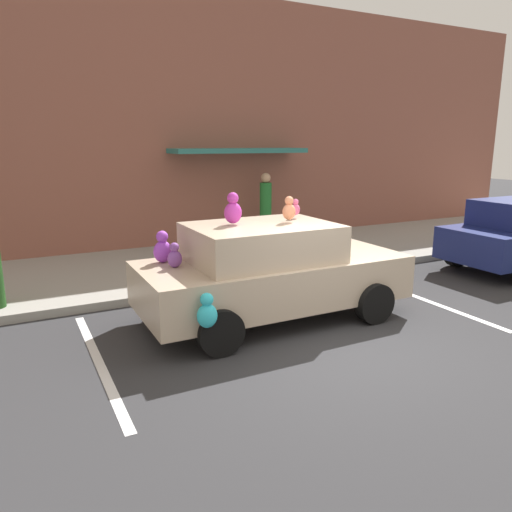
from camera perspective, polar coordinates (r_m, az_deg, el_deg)
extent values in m
plane|color=#2D2D30|center=(6.95, 9.86, -10.34)|extent=(60.00, 60.00, 0.00)
cube|color=gray|center=(11.11, -5.75, -0.81)|extent=(24.00, 4.00, 0.15)
cube|color=brown|center=(12.82, -9.75, 15.03)|extent=(24.00, 0.30, 6.40)
cube|color=#2D726D|center=(12.86, -2.12, 12.30)|extent=(3.60, 1.10, 0.12)
cube|color=silver|center=(9.28, 18.94, -4.78)|extent=(0.12, 3.60, 0.01)
cube|color=silver|center=(6.70, -18.03, -11.76)|extent=(0.12, 3.60, 0.01)
cube|color=#C0AA90|center=(7.67, 2.05, -2.78)|extent=(4.20, 1.80, 0.68)
cube|color=#C0AA90|center=(7.42, 0.67, 1.62)|extent=(2.18, 1.58, 0.56)
cylinder|color=black|center=(9.15, 6.41, -2.30)|extent=(0.64, 0.22, 0.64)
cylinder|color=black|center=(7.79, 13.75, -5.41)|extent=(0.64, 0.22, 0.64)
cylinder|color=black|center=(8.06, -9.27, -4.55)|extent=(0.64, 0.22, 0.64)
cylinder|color=black|center=(6.47, -4.25, -8.95)|extent=(0.64, 0.22, 0.64)
ellipsoid|color=#82D246|center=(7.82, 10.13, 1.00)|extent=(0.25, 0.20, 0.29)
sphere|color=#82D246|center=(7.78, 10.19, 2.44)|extent=(0.16, 0.16, 0.16)
ellipsoid|color=tan|center=(6.62, -2.63, -1.28)|extent=(0.20, 0.16, 0.24)
sphere|color=tan|center=(6.58, -2.64, 0.09)|extent=(0.13, 0.13, 0.13)
ellipsoid|color=#DC598A|center=(7.97, 4.67, 5.48)|extent=(0.15, 0.13, 0.18)
sphere|color=#DC598A|center=(7.96, 4.68, 6.37)|extent=(0.10, 0.10, 0.10)
ellipsoid|color=#32CADE|center=(6.19, -5.77, -7.02)|extent=(0.27, 0.22, 0.31)
sphere|color=#32CADE|center=(6.12, -5.82, -5.11)|extent=(0.17, 0.17, 0.17)
ellipsoid|color=#483492|center=(6.69, -1.42, -1.02)|extent=(0.22, 0.18, 0.26)
sphere|color=#483492|center=(6.65, -1.43, 0.44)|extent=(0.14, 0.14, 0.14)
ellipsoid|color=purple|center=(7.11, -9.54, -0.35)|extent=(0.21, 0.18, 0.25)
sphere|color=purple|center=(7.07, -9.59, 1.03)|extent=(0.14, 0.14, 0.14)
ellipsoid|color=#D27D58|center=(7.54, 3.90, 5.22)|extent=(0.21, 0.17, 0.25)
sphere|color=#D27D58|center=(7.52, 3.92, 6.53)|extent=(0.14, 0.14, 0.14)
ellipsoid|color=#A140D0|center=(7.44, -10.92, 0.51)|extent=(0.28, 0.23, 0.33)
sphere|color=#A140D0|center=(7.39, -11.00, 2.25)|extent=(0.18, 0.18, 0.18)
ellipsoid|color=#50A216|center=(7.38, 9.67, 0.26)|extent=(0.24, 0.20, 0.28)
sphere|color=#50A216|center=(7.34, 9.73, 1.74)|extent=(0.15, 0.15, 0.15)
ellipsoid|color=#AE2F97|center=(7.31, -2.73, 5.09)|extent=(0.27, 0.22, 0.32)
sphere|color=#AE2F97|center=(7.28, -2.75, 6.82)|extent=(0.17, 0.17, 0.17)
cylinder|color=black|center=(11.91, 22.59, 0.39)|extent=(0.64, 0.22, 0.64)
ellipsoid|color=pink|center=(10.16, -0.64, -0.57)|extent=(0.29, 0.24, 0.37)
sphere|color=pink|center=(10.10, -0.64, 0.87)|extent=(0.21, 0.21, 0.21)
sphere|color=pink|center=(10.05, -1.01, 1.23)|extent=(0.09, 0.09, 0.09)
sphere|color=pink|center=(10.12, -0.27, 1.31)|extent=(0.09, 0.09, 0.09)
cylinder|color=#23712E|center=(12.99, 1.14, 5.17)|extent=(0.32, 0.32, 1.57)
sphere|color=tan|center=(12.90, 1.16, 9.18)|extent=(0.26, 0.26, 0.26)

